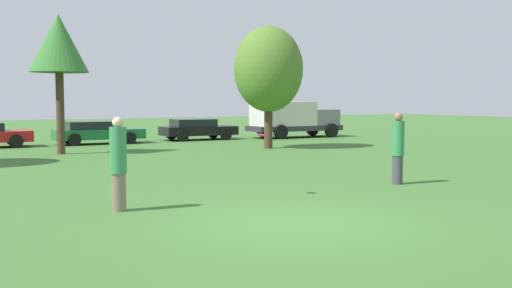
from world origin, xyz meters
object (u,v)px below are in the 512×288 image
person_catcher (398,148)px  delivery_truck_grey (293,118)px  tree_1 (59,45)px  person_thrower (118,163)px  tree_2 (268,70)px  frisbee (263,135)px  parked_car_green (97,132)px  parked_car_black (197,129)px

person_catcher → delivery_truck_grey: delivery_truck_grey is taller
person_catcher → tree_1: 15.05m
person_catcher → person_thrower: bearing=-0.0°
person_thrower → tree_2: 15.92m
person_catcher → tree_1: (-5.99, 13.36, 3.49)m
frisbee → tree_1: size_ratio=0.04×
person_thrower → tree_2: tree_2 is taller
person_thrower → person_catcher: (7.56, 0.08, 0.00)m
tree_1 → parked_car_green: size_ratio=1.28×
person_catcher → tree_2: tree_2 is taller
person_catcher → parked_car_black: bearing=-98.0°
person_thrower → tree_2: (10.48, 11.69, 2.64)m
tree_1 → tree_2: (8.91, -1.75, -0.86)m
parked_car_green → parked_car_black: bearing=4.7°
frisbee → tree_1: 13.82m
tree_1 → frisbee: bearing=-82.1°
frisbee → parked_car_green: frisbee is taller
delivery_truck_grey → tree_1: bearing=-161.4°
person_thrower → tree_2: bearing=47.5°
person_thrower → delivery_truck_grey: size_ratio=0.34×
person_thrower → parked_car_black: person_thrower is taller
parked_car_green → tree_1: bearing=-117.6°
tree_2 → person_thrower: bearing=-131.9°
delivery_truck_grey → tree_2: bearing=-129.4°
frisbee → tree_1: tree_1 is taller
frisbee → parked_car_green: 18.24m
tree_1 → parked_car_green: tree_1 is taller
person_catcher → frisbee: person_catcher is taller
tree_2 → parked_car_black: tree_2 is taller
person_catcher → delivery_truck_grey: bearing=-115.5°
person_thrower → tree_1: bearing=82.7°
person_thrower → tree_1: (1.57, 13.44, 3.50)m
person_thrower → frisbee: size_ratio=7.47×
parked_car_black → delivery_truck_grey: size_ratio=0.74×
parked_car_green → frisbee: bearing=-90.9°
tree_1 → person_thrower: bearing=-96.7°
frisbee → tree_1: bearing=97.9°
tree_1 → parked_car_black: bearing=31.4°
tree_1 → delivery_truck_grey: tree_1 is taller
person_thrower → delivery_truck_grey: (15.74, 17.68, 0.19)m
person_catcher → frisbee: size_ratio=7.46×
person_thrower → person_catcher: person_thrower is taller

